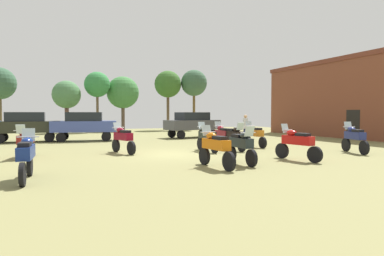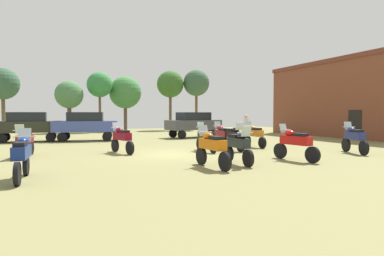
{
  "view_description": "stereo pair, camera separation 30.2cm",
  "coord_description": "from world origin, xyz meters",
  "px_view_note": "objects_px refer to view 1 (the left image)",
  "views": [
    {
      "loc": [
        -5.33,
        -14.84,
        1.95
      ],
      "look_at": [
        2.48,
        3.76,
        1.05
      ],
      "focal_mm": 31.06,
      "sensor_mm": 36.0,
      "label": 1
    },
    {
      "loc": [
        -5.05,
        -14.96,
        1.95
      ],
      "look_at": [
        2.48,
        3.76,
        1.05
      ],
      "focal_mm": 31.06,
      "sensor_mm": 36.0,
      "label": 2
    }
  ],
  "objects_px": {
    "car_1": "(85,124)",
    "motorcycle_4": "(297,143)",
    "motorcycle_9": "(255,134)",
    "motorcycle_12": "(26,141)",
    "car_4": "(192,123)",
    "motorcycle_10": "(207,137)",
    "tree_4": "(66,95)",
    "tree_6": "(97,85)",
    "tree_5": "(123,93)",
    "motorcycle_6": "(241,145)",
    "motorcycle_13": "(123,138)",
    "tree_8": "(194,83)",
    "motorcycle_7": "(223,135)",
    "tree_2": "(168,85)",
    "motorcycle_2": "(234,137)",
    "brick_building": "(354,99)",
    "motorcycle_1": "(216,147)",
    "motorcycle_8": "(354,138)",
    "person_1": "(245,126)",
    "motorcycle_3": "(26,155)",
    "car_3": "(26,125)"
  },
  "relations": [
    {
      "from": "car_1",
      "to": "motorcycle_4",
      "type": "bearing_deg",
      "value": -142.71
    },
    {
      "from": "motorcycle_4",
      "to": "motorcycle_9",
      "type": "height_order",
      "value": "motorcycle_4"
    },
    {
      "from": "motorcycle_12",
      "to": "car_4",
      "type": "xyz_separation_m",
      "value": [
        11.32,
        8.22,
        0.45
      ]
    },
    {
      "from": "motorcycle_10",
      "to": "tree_4",
      "type": "height_order",
      "value": "tree_4"
    },
    {
      "from": "motorcycle_9",
      "to": "tree_6",
      "type": "distance_m",
      "value": 20.77
    },
    {
      "from": "tree_5",
      "to": "motorcycle_9",
      "type": "bearing_deg",
      "value": -80.13
    },
    {
      "from": "motorcycle_10",
      "to": "motorcycle_12",
      "type": "xyz_separation_m",
      "value": [
        -8.26,
        0.96,
        -0.01
      ]
    },
    {
      "from": "motorcycle_6",
      "to": "motorcycle_4",
      "type": "bearing_deg",
      "value": 179.7
    },
    {
      "from": "motorcycle_6",
      "to": "motorcycle_13",
      "type": "bearing_deg",
      "value": -55.89
    },
    {
      "from": "tree_8",
      "to": "tree_4",
      "type": "bearing_deg",
      "value": -177.28
    },
    {
      "from": "tree_6",
      "to": "tree_8",
      "type": "bearing_deg",
      "value": 2.31
    },
    {
      "from": "car_1",
      "to": "motorcycle_10",
      "type": "bearing_deg",
      "value": -141.42
    },
    {
      "from": "tree_4",
      "to": "motorcycle_12",
      "type": "bearing_deg",
      "value": -97.14
    },
    {
      "from": "motorcycle_4",
      "to": "motorcycle_9",
      "type": "relative_size",
      "value": 1.06
    },
    {
      "from": "motorcycle_7",
      "to": "motorcycle_12",
      "type": "relative_size",
      "value": 1.03
    },
    {
      "from": "tree_2",
      "to": "car_1",
      "type": "bearing_deg",
      "value": -129.83
    },
    {
      "from": "motorcycle_2",
      "to": "car_1",
      "type": "xyz_separation_m",
      "value": [
        -6.6,
        9.26,
        0.45
      ]
    },
    {
      "from": "tree_6",
      "to": "motorcycle_2",
      "type": "bearing_deg",
      "value": -77.94
    },
    {
      "from": "brick_building",
      "to": "motorcycle_1",
      "type": "distance_m",
      "value": 20.79
    },
    {
      "from": "motorcycle_10",
      "to": "tree_2",
      "type": "xyz_separation_m",
      "value": [
        5.17,
        21.44,
        4.51
      ]
    },
    {
      "from": "motorcycle_2",
      "to": "motorcycle_9",
      "type": "relative_size",
      "value": 1.0
    },
    {
      "from": "motorcycle_13",
      "to": "car_4",
      "type": "distance_m",
      "value": 10.95
    },
    {
      "from": "motorcycle_1",
      "to": "tree_8",
      "type": "distance_m",
      "value": 27.68
    },
    {
      "from": "motorcycle_7",
      "to": "motorcycle_8",
      "type": "relative_size",
      "value": 1.05
    },
    {
      "from": "motorcycle_4",
      "to": "motorcycle_13",
      "type": "relative_size",
      "value": 1.07
    },
    {
      "from": "person_1",
      "to": "tree_5",
      "type": "height_order",
      "value": "tree_5"
    },
    {
      "from": "motorcycle_13",
      "to": "tree_8",
      "type": "height_order",
      "value": "tree_8"
    },
    {
      "from": "brick_building",
      "to": "motorcycle_10",
      "type": "xyz_separation_m",
      "value": [
        -16.18,
        -5.4,
        -2.41
      ]
    },
    {
      "from": "motorcycle_1",
      "to": "motorcycle_3",
      "type": "xyz_separation_m",
      "value": [
        -6.0,
        0.08,
        -0.01
      ]
    },
    {
      "from": "motorcycle_4",
      "to": "person_1",
      "type": "relative_size",
      "value": 1.24
    },
    {
      "from": "car_1",
      "to": "car_3",
      "type": "relative_size",
      "value": 1.05
    },
    {
      "from": "motorcycle_1",
      "to": "tree_6",
      "type": "bearing_deg",
      "value": 87.17
    },
    {
      "from": "motorcycle_10",
      "to": "motorcycle_8",
      "type": "bearing_deg",
      "value": -28.37
    },
    {
      "from": "motorcycle_6",
      "to": "person_1",
      "type": "xyz_separation_m",
      "value": [
        5.49,
        8.52,
        0.35
      ]
    },
    {
      "from": "motorcycle_8",
      "to": "brick_building",
      "type": "bearing_deg",
      "value": 59.29
    },
    {
      "from": "car_1",
      "to": "tree_4",
      "type": "bearing_deg",
      "value": 13.19
    },
    {
      "from": "motorcycle_6",
      "to": "car_1",
      "type": "distance_m",
      "value": 14.15
    },
    {
      "from": "brick_building",
      "to": "motorcycle_3",
      "type": "xyz_separation_m",
      "value": [
        -24.05,
        -9.96,
        -2.42
      ]
    },
    {
      "from": "motorcycle_6",
      "to": "motorcycle_8",
      "type": "relative_size",
      "value": 0.99
    },
    {
      "from": "motorcycle_3",
      "to": "tree_5",
      "type": "xyz_separation_m",
      "value": [
        7.79,
        25.77,
        3.44
      ]
    },
    {
      "from": "car_3",
      "to": "person_1",
      "type": "xyz_separation_m",
      "value": [
        13.71,
        -5.49,
        -0.09
      ]
    },
    {
      "from": "motorcycle_9",
      "to": "motorcycle_2",
      "type": "bearing_deg",
      "value": -151.98
    },
    {
      "from": "motorcycle_12",
      "to": "motorcycle_13",
      "type": "bearing_deg",
      "value": -169.0
    },
    {
      "from": "car_4",
      "to": "motorcycle_6",
      "type": "bearing_deg",
      "value": 155.26
    },
    {
      "from": "car_4",
      "to": "tree_4",
      "type": "xyz_separation_m",
      "value": [
        -8.92,
        10.89,
        2.56
      ]
    },
    {
      "from": "brick_building",
      "to": "tree_8",
      "type": "height_order",
      "value": "tree_8"
    },
    {
      "from": "motorcycle_1",
      "to": "person_1",
      "type": "bearing_deg",
      "value": 47.56
    },
    {
      "from": "motorcycle_1",
      "to": "tree_5",
      "type": "bearing_deg",
      "value": 80.88
    },
    {
      "from": "motorcycle_4",
      "to": "tree_4",
      "type": "xyz_separation_m",
      "value": [
        -7.89,
        24.38,
        3.0
      ]
    },
    {
      "from": "motorcycle_12",
      "to": "motorcycle_2",
      "type": "bearing_deg",
      "value": -174.11
    }
  ]
}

